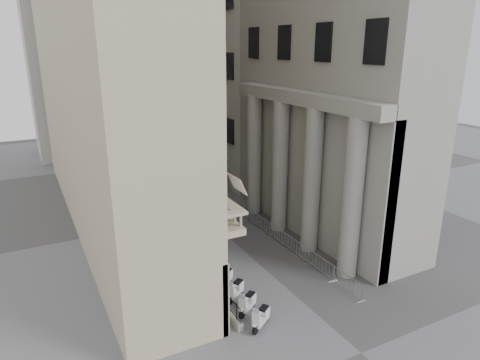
% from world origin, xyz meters
% --- Properties ---
extents(ground, '(120.00, 120.00, 0.00)m').
position_xyz_m(ground, '(0.00, 0.00, 0.00)').
color(ground, '#434346').
rests_on(ground, ground).
extents(far_building, '(22.00, 10.00, 30.00)m').
position_xyz_m(far_building, '(0.00, 48.00, 15.00)').
color(far_building, beige).
rests_on(far_building, ground).
extents(iron_fence, '(0.30, 28.00, 1.40)m').
position_xyz_m(iron_fence, '(-4.30, 18.00, 0.00)').
color(iron_fence, black).
rests_on(iron_fence, ground).
extents(blue_awning, '(1.60, 3.00, 3.00)m').
position_xyz_m(blue_awning, '(4.15, 26.00, 0.00)').
color(blue_awning, navy).
rests_on(blue_awning, ground).
extents(flag, '(1.00, 1.40, 8.20)m').
position_xyz_m(flag, '(-4.00, 5.00, 0.00)').
color(flag, '#9E0C11').
rests_on(flag, ground).
extents(scooter_0, '(1.48, 1.24, 1.50)m').
position_xyz_m(scooter_0, '(-3.21, 3.87, 0.00)').
color(scooter_0, silver).
rests_on(scooter_0, ground).
extents(scooter_1, '(1.48, 1.24, 1.50)m').
position_xyz_m(scooter_1, '(-3.21, 5.31, 0.00)').
color(scooter_1, silver).
rests_on(scooter_1, ground).
extents(scooter_2, '(1.48, 1.24, 1.50)m').
position_xyz_m(scooter_2, '(-3.21, 6.75, 0.00)').
color(scooter_2, silver).
rests_on(scooter_2, ground).
extents(scooter_3, '(1.48, 1.24, 1.50)m').
position_xyz_m(scooter_3, '(-3.21, 8.19, 0.00)').
color(scooter_3, silver).
rests_on(scooter_3, ground).
extents(scooter_4, '(1.48, 1.24, 1.50)m').
position_xyz_m(scooter_4, '(-3.21, 9.64, 0.00)').
color(scooter_4, silver).
rests_on(scooter_4, ground).
extents(scooter_5, '(1.48, 1.24, 1.50)m').
position_xyz_m(scooter_5, '(-3.21, 11.08, 0.00)').
color(scooter_5, silver).
rests_on(scooter_5, ground).
extents(scooter_6, '(1.48, 1.24, 1.50)m').
position_xyz_m(scooter_6, '(-3.21, 12.52, 0.00)').
color(scooter_6, silver).
rests_on(scooter_6, ground).
extents(scooter_7, '(1.48, 1.24, 1.50)m').
position_xyz_m(scooter_7, '(-3.21, 13.96, 0.00)').
color(scooter_7, silver).
rests_on(scooter_7, ground).
extents(scooter_8, '(1.48, 1.24, 1.50)m').
position_xyz_m(scooter_8, '(-3.21, 15.40, 0.00)').
color(scooter_8, silver).
rests_on(scooter_8, ground).
extents(scooter_9, '(1.48, 1.24, 1.50)m').
position_xyz_m(scooter_9, '(-3.21, 16.85, 0.00)').
color(scooter_9, silver).
rests_on(scooter_9, ground).
extents(scooter_10, '(1.48, 1.24, 1.50)m').
position_xyz_m(scooter_10, '(-3.21, 18.29, 0.00)').
color(scooter_10, silver).
rests_on(scooter_10, ground).
extents(scooter_11, '(1.48, 1.24, 1.50)m').
position_xyz_m(scooter_11, '(-3.21, 19.73, 0.00)').
color(scooter_11, silver).
rests_on(scooter_11, ground).
extents(scooter_12, '(1.48, 1.24, 1.50)m').
position_xyz_m(scooter_12, '(-3.21, 21.17, 0.00)').
color(scooter_12, silver).
rests_on(scooter_12, ground).
extents(scooter_13, '(1.48, 1.24, 1.50)m').
position_xyz_m(scooter_13, '(-3.21, 22.62, 0.00)').
color(scooter_13, silver).
rests_on(scooter_13, ground).
extents(barrier_0, '(0.60, 2.40, 1.10)m').
position_xyz_m(barrier_0, '(2.94, 4.42, 0.00)').
color(barrier_0, '#999BA0').
rests_on(barrier_0, ground).
extents(barrier_1, '(0.60, 2.40, 1.10)m').
position_xyz_m(barrier_1, '(2.94, 6.92, 0.00)').
color(barrier_1, '#999BA0').
rests_on(barrier_1, ground).
extents(barrier_2, '(0.60, 2.40, 1.10)m').
position_xyz_m(barrier_2, '(2.94, 9.42, 0.00)').
color(barrier_2, '#999BA0').
rests_on(barrier_2, ground).
extents(barrier_3, '(0.60, 2.40, 1.10)m').
position_xyz_m(barrier_3, '(2.94, 11.92, 0.00)').
color(barrier_3, '#999BA0').
rests_on(barrier_3, ground).
extents(barrier_4, '(0.60, 2.40, 1.10)m').
position_xyz_m(barrier_4, '(2.94, 14.42, 0.00)').
color(barrier_4, '#999BA0').
rests_on(barrier_4, ground).
extents(barrier_5, '(0.60, 2.40, 1.10)m').
position_xyz_m(barrier_5, '(2.94, 16.92, 0.00)').
color(barrier_5, '#999BA0').
rests_on(barrier_5, ground).
extents(barrier_6, '(0.60, 2.40, 1.10)m').
position_xyz_m(barrier_6, '(2.94, 19.42, 0.00)').
color(barrier_6, '#999BA0').
rests_on(barrier_6, ground).
extents(security_tent, '(3.65, 3.65, 2.97)m').
position_xyz_m(security_tent, '(-3.60, 26.30, 2.48)').
color(security_tent, silver).
rests_on(security_tent, ground).
extents(street_lamp, '(2.54, 0.67, 7.86)m').
position_xyz_m(street_lamp, '(-3.79, 16.79, 4.66)').
color(street_lamp, gray).
rests_on(street_lamp, ground).
extents(info_kiosk, '(0.43, 0.84, 1.70)m').
position_xyz_m(info_kiosk, '(-3.75, 19.04, 0.86)').
color(info_kiosk, black).
rests_on(info_kiosk, ground).
extents(pedestrian_a, '(0.77, 0.53, 2.02)m').
position_xyz_m(pedestrian_a, '(1.08, 29.19, 1.01)').
color(pedestrian_a, black).
rests_on(pedestrian_a, ground).
extents(pedestrian_b, '(0.77, 0.61, 1.55)m').
position_xyz_m(pedestrian_b, '(1.43, 35.73, 0.77)').
color(pedestrian_b, black).
rests_on(pedestrian_b, ground).
extents(pedestrian_c, '(1.04, 0.85, 1.84)m').
position_xyz_m(pedestrian_c, '(-1.76, 26.51, 0.92)').
color(pedestrian_c, black).
rests_on(pedestrian_c, ground).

